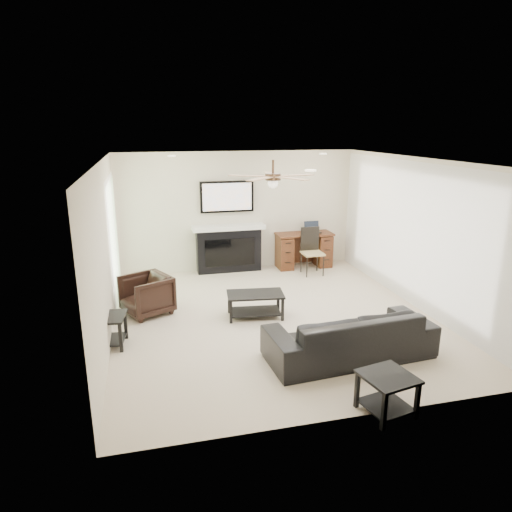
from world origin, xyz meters
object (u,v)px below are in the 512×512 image
Objects in this scene: sofa at (350,334)px; desk at (304,250)px; armchair at (147,295)px; coffee_table at (255,305)px; fireplace_unit at (229,227)px.

sofa is 1.82× the size of desk.
sofa is 3.37m from armchair.
desk is (0.78, 4.03, 0.06)m from sofa.
fireplace_unit is (0.03, 2.49, 0.75)m from coffee_table.
armchair reaches higher than sofa.
armchair is 0.59× the size of desk.
sofa is 3.09× the size of armchair.
desk reaches higher than sofa.
sofa is at bearing -53.73° from coffee_table.
armchair is at bearing -150.97° from desk.
coffee_table is 0.47× the size of fireplace_unit.
sofa is 4.23m from fireplace_unit.
sofa is 1.16× the size of fireplace_unit.
armchair is 3.86m from desk.
armchair is at bearing -131.78° from fireplace_unit.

